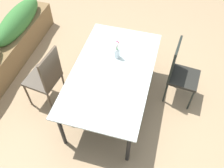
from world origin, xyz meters
The scene contains 6 objects.
ground_plane centered at (0.00, 0.00, 0.00)m, with size 12.00×12.00×0.00m, color #9E7F5B.
dining_table centered at (-0.05, 0.05, 0.67)m, with size 1.79×1.03×0.72m.
chair_near_right centered at (0.36, -0.83, 0.54)m, with size 0.45×0.45×1.00m.
chair_far_side centered at (-0.26, 0.92, 0.57)m, with size 0.47×0.47×1.00m.
flower_vase centered at (0.22, 0.05, 0.83)m, with size 0.08×0.08×0.29m.
planter_box centered at (0.12, 1.92, 0.36)m, with size 2.84×0.37×0.77m.
Camera 1 is at (-2.08, -0.53, 3.07)m, focal length 38.77 mm.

